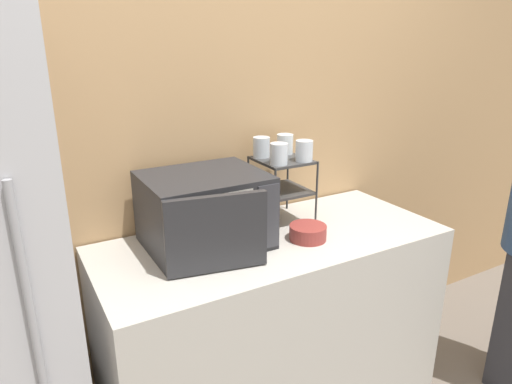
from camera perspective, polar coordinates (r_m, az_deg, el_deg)
The scene contains 9 objects.
wall_back at distance 2.20m, azimuth -2.80°, elevation 7.15°, with size 8.00×0.06×2.60m.
counter at distance 2.23m, azimuth 2.06°, elevation -16.43°, with size 1.54×0.66×0.91m.
microwave at distance 1.89m, azimuth -6.36°, elevation -2.38°, with size 0.49×0.50×0.31m.
dish_rack at distance 2.13m, azimuth 3.27°, elevation 1.93°, with size 0.24×0.25×0.30m.
glass_front_left at distance 2.00m, azimuth 2.88°, elevation 4.79°, with size 0.08×0.08×0.09m.
glass_back_right at distance 2.19m, azimuth 3.63°, elevation 6.01°, with size 0.08×0.08×0.09m.
glass_front_right at distance 2.07m, azimuth 6.04°, elevation 5.15°, with size 0.08×0.08×0.09m.
glass_back_left at distance 2.13m, azimuth 0.68°, elevation 5.64°, with size 0.08×0.08×0.09m.
bowl at distance 2.00m, azimuth 6.50°, elevation -5.07°, with size 0.16×0.16×0.06m.
Camera 1 is at (-0.97, -1.22, 1.74)m, focal length 32.00 mm.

